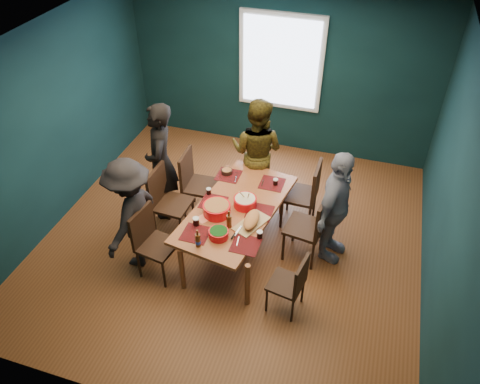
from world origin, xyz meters
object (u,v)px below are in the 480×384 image
Objects in this scene: chair_right_near at (293,282)px; person_near_left at (132,214)px; chair_right_far at (307,190)px; person_right at (335,208)px; person_far_left at (161,162)px; bowl_dumpling at (245,201)px; bowl_salad at (217,209)px; chair_left_far at (194,179)px; chair_right_mid at (312,224)px; cutting_board at (251,221)px; bowl_herbs at (219,233)px; chair_left_mid at (165,197)px; chair_left_near at (151,238)px; dining_table at (236,211)px; person_back at (257,151)px.

chair_right_near is 0.53× the size of person_near_left.
person_right is (0.43, -0.50, 0.21)m from chair_right_far.
bowl_dumpling is at bearing 55.33° from person_far_left.
bowl_salad is at bearing -138.95° from bowl_dumpling.
chair_right_far reaches higher than chair_left_far.
cutting_board is (-0.69, -0.36, 0.18)m from chair_right_mid.
chair_right_near is (0.15, -1.54, -0.11)m from chair_right_far.
chair_right_mid is 0.65× the size of person_near_left.
bowl_herbs is at bearing -120.30° from chair_right_far.
person_near_left reaches higher than bowl_salad.
bowl_dumpling is at bearing -168.75° from chair_right_mid.
chair_left_far is 0.96m from bowl_salad.
chair_left_mid is at bearing 9.07° from person_far_left.
bowl_herbs is at bearing 136.99° from person_right.
person_far_left is at bearing -169.35° from chair_right_far.
bowl_herbs is at bearing 177.62° from chair_right_near.
person_right reaches higher than chair_left_near.
person_right is at bearing 21.14° from dining_table.
chair_right_mid reaches higher than bowl_salad.
chair_right_far is at bearing 127.18° from person_near_left.
chair_right_far is (0.77, 0.76, -0.05)m from dining_table.
chair_right_far is at bearing 105.53° from chair_right_near.
chair_right_mid is at bearing 14.78° from bowl_salad.
chair_right_mid is (0.96, 0.12, -0.05)m from dining_table.
chair_right_near is (0.92, -0.78, -0.16)m from dining_table.
person_right is at bearing 66.41° from person_far_left.
chair_left_far is at bearing 129.81° from bowl_salad.
chair_left_far reaches higher than bowl_salad.
chair_right_near is 2.41× the size of bowl_salad.
chair_left_mid is 2.96× the size of bowl_salad.
bowl_herbs is (-0.99, -0.69, 0.17)m from chair_right_mid.
person_far_left is 1.00m from person_near_left.
cutting_board is at bearing 109.52° from person_back.
bowl_salad is at bearing 112.86° from bowl_herbs.
bowl_herbs is (-1.23, -0.83, -0.03)m from person_right.
bowl_herbs is (1.12, 0.01, -0.01)m from person_near_left.
chair_left_near is 0.37m from person_near_left.
person_back reaches higher than bowl_salad.
chair_left_far is 1.81m from chair_right_mid.
dining_table is at bearing -36.21° from chair_left_far.
chair_right_far is 1.55m from chair_right_near.
person_far_left is at bearing 38.25° from person_back.
cutting_board is (-0.65, 0.53, 0.29)m from chair_right_near.
chair_left_mid is 1.23× the size of chair_right_near.
chair_left_mid is 1.47m from person_back.
dining_table is 1.97× the size of chair_right_mid.
bowl_dumpling is (-0.67, -0.69, 0.18)m from chair_right_far.
chair_right_near is 2.84× the size of bowl_dumpling.
bowl_dumpling is (0.89, -0.47, 0.19)m from chair_left_far.
chair_left_far is 2.16m from chair_right_near.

